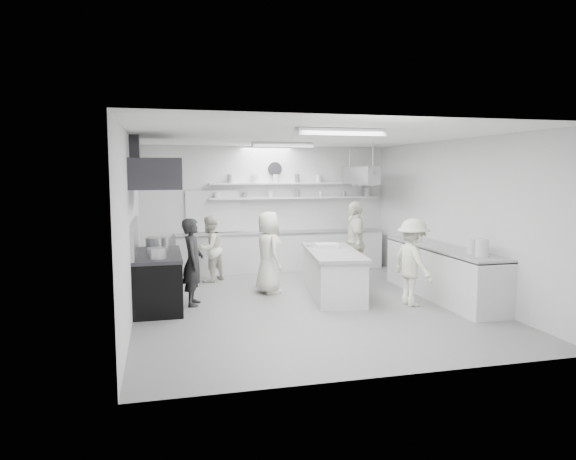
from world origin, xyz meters
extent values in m
cube|color=#999999|center=(0.00, 0.00, -0.01)|extent=(6.00, 7.00, 0.02)
cube|color=white|center=(0.00, 0.00, 3.01)|extent=(6.00, 7.00, 0.02)
cube|color=silver|center=(0.00, 3.50, 1.50)|extent=(6.00, 0.04, 3.00)
cube|color=silver|center=(0.00, -3.50, 1.50)|extent=(6.00, 0.04, 3.00)
cube|color=silver|center=(-3.00, 0.00, 1.50)|extent=(0.04, 7.00, 3.00)
cube|color=silver|center=(3.00, 0.00, 1.50)|extent=(0.04, 7.00, 3.00)
cube|color=black|center=(-2.60, 0.40, 0.45)|extent=(0.80, 1.80, 0.90)
cube|color=#2D2D31|center=(-2.60, 0.40, 2.35)|extent=(0.85, 2.00, 0.50)
cube|color=silver|center=(0.30, 3.20, 0.46)|extent=(5.00, 0.60, 0.92)
cube|color=silver|center=(0.70, 3.37, 1.75)|extent=(4.20, 0.26, 0.04)
cube|color=silver|center=(0.70, 3.37, 2.10)|extent=(4.20, 0.26, 0.04)
cube|color=black|center=(-1.30, 3.48, 1.45)|extent=(1.30, 0.04, 1.00)
cylinder|color=white|center=(0.20, 3.46, 2.45)|extent=(0.32, 0.05, 0.32)
cube|color=silver|center=(2.65, -0.20, 0.47)|extent=(0.74, 3.30, 0.94)
cube|color=#A3A5A8|center=(2.00, 2.40, 2.30)|extent=(0.30, 1.60, 0.40)
cube|color=silver|center=(0.00, -1.80, 2.94)|extent=(1.30, 0.25, 0.10)
cube|color=silver|center=(0.00, 1.80, 2.94)|extent=(1.30, 0.25, 0.10)
cube|color=silver|center=(0.68, 0.45, 0.42)|extent=(1.16, 2.35, 0.83)
cylinder|color=#A3A5A8|center=(-2.60, 0.77, 1.05)|extent=(0.40, 0.40, 0.29)
imported|color=#242425|center=(-1.98, 0.37, 0.78)|extent=(0.46, 0.62, 1.57)
imported|color=silver|center=(-1.51, 2.32, 0.72)|extent=(0.89, 0.88, 1.44)
imported|color=silver|center=(-0.48, 0.99, 0.81)|extent=(0.65, 0.87, 1.61)
imported|color=silver|center=(1.45, 1.28, 0.88)|extent=(0.68, 1.11, 1.77)
imported|color=silver|center=(1.82, -0.58, 0.78)|extent=(0.70, 1.07, 1.56)
imported|color=#A3A5A8|center=(0.47, 1.08, 0.86)|extent=(0.34, 0.34, 0.07)
imported|color=silver|center=(0.91, 0.44, 0.86)|extent=(0.22, 0.22, 0.06)
imported|color=silver|center=(2.49, 0.73, 0.97)|extent=(0.25, 0.25, 0.06)
camera|label=1|loc=(-2.53, -8.85, 2.38)|focal=32.22mm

